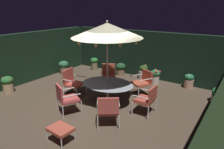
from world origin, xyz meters
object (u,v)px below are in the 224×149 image
(patio_dining_table, at_px, (108,86))
(potted_plant_right_near, at_px, (64,67))
(patio_chair_southeast, at_px, (72,81))
(ottoman_footrest, at_px, (61,129))
(potted_plant_right_far, at_px, (121,68))
(patio_chair_east, at_px, (109,75))
(potted_plant_back_left, at_px, (8,84))
(potted_plant_back_center, at_px, (155,76))
(potted_plant_front_corner, at_px, (218,95))
(patio_chair_south, at_px, (65,97))
(patio_chair_southwest, at_px, (108,109))
(patio_chair_northeast, at_px, (143,81))
(potted_plant_back_right, at_px, (94,63))
(patio_umbrella, at_px, (107,30))
(patio_chair_north, at_px, (147,98))
(potted_plant_left_far, at_px, (143,72))
(potted_plant_left_near, at_px, (189,81))

(patio_dining_table, distance_m, potted_plant_right_near, 4.09)
(patio_chair_southeast, distance_m, ottoman_footrest, 2.86)
(patio_chair_southeast, height_order, potted_plant_right_far, patio_chair_southeast)
(patio_chair_east, bearing_deg, potted_plant_back_left, -137.91)
(patio_chair_southeast, distance_m, potted_plant_back_left, 2.61)
(potted_plant_back_center, xyz_separation_m, potted_plant_front_corner, (2.59, -0.56, -0.07))
(patio_chair_south, distance_m, patio_chair_southwest, 1.54)
(patio_dining_table, height_order, patio_chair_northeast, patio_chair_northeast)
(potted_plant_right_near, bearing_deg, potted_plant_back_right, 58.96)
(patio_chair_northeast, height_order, potted_plant_right_near, patio_chair_northeast)
(patio_chair_south, relative_size, potted_plant_right_far, 1.61)
(patio_umbrella, relative_size, patio_chair_southwest, 2.99)
(patio_chair_north, relative_size, potted_plant_front_corner, 1.71)
(potted_plant_back_right, bearing_deg, potted_plant_left_far, 2.90)
(patio_chair_south, height_order, potted_plant_left_far, patio_chair_south)
(patio_chair_north, bearing_deg, patio_umbrella, -178.61)
(patio_chair_northeast, bearing_deg, patio_chair_southeast, -145.50)
(patio_chair_northeast, distance_m, patio_chair_east, 1.54)
(patio_chair_northeast, xyz_separation_m, potted_plant_back_right, (-3.65, 1.63, -0.22))
(potted_plant_front_corner, distance_m, potted_plant_back_right, 6.17)
(potted_plant_right_far, bearing_deg, patio_umbrella, -66.32)
(patio_chair_east, relative_size, potted_plant_left_far, 1.51)
(potted_plant_right_near, relative_size, potted_plant_left_far, 1.01)
(patio_chair_northeast, relative_size, potted_plant_left_near, 1.59)
(potted_plant_right_near, height_order, potted_plant_left_far, potted_plant_right_near)
(patio_chair_east, bearing_deg, ottoman_footrest, -73.09)
(potted_plant_back_right, bearing_deg, patio_chair_northeast, -24.02)
(patio_chair_south, xyz_separation_m, potted_plant_front_corner, (3.85, 3.55, -0.28))
(potted_plant_left_near, height_order, potted_plant_left_far, potted_plant_left_far)
(patio_umbrella, relative_size, patio_chair_northeast, 2.95)
(ottoman_footrest, xyz_separation_m, potted_plant_right_near, (-4.08, 3.97, 0.02))
(potted_plant_right_near, distance_m, potted_plant_left_far, 3.98)
(potted_plant_right_near, bearing_deg, patio_chair_northeast, -2.90)
(patio_chair_southwest, distance_m, potted_plant_back_center, 3.99)
(ottoman_footrest, bearing_deg, potted_plant_left_far, 94.24)
(potted_plant_right_far, distance_m, potted_plant_left_far, 1.18)
(patio_chair_northeast, relative_size, patio_chair_southeast, 0.94)
(patio_chair_south, xyz_separation_m, potted_plant_left_far, (0.55, 4.41, -0.24))
(patio_chair_south, bearing_deg, potted_plant_left_near, 59.02)
(potted_plant_right_far, height_order, potted_plant_back_center, potted_plant_back_center)
(potted_plant_right_near, bearing_deg, potted_plant_left_near, 14.75)
(patio_chair_south, bearing_deg, patio_chair_northeast, 62.50)
(patio_chair_northeast, distance_m, potted_plant_back_left, 5.25)
(potted_plant_front_corner, distance_m, potted_plant_left_far, 3.41)
(patio_chair_north, height_order, potted_plant_back_right, patio_chair_north)
(potted_plant_right_far, relative_size, potted_plant_front_corner, 1.10)
(potted_plant_back_left, bearing_deg, ottoman_footrest, -13.97)
(patio_chair_south, relative_size, potted_plant_left_near, 1.60)
(patio_chair_south, height_order, potted_plant_back_left, patio_chair_south)
(patio_chair_southwest, bearing_deg, potted_plant_left_near, 75.56)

